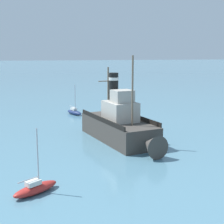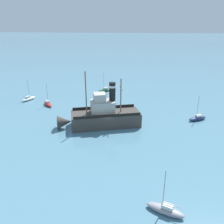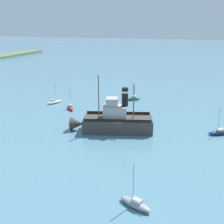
{
  "view_description": "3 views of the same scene",
  "coord_description": "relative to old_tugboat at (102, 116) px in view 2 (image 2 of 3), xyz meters",
  "views": [
    {
      "loc": [
        9.3,
        38.42,
        10.51
      ],
      "look_at": [
        1.8,
        -0.71,
        3.21
      ],
      "focal_mm": 55.0,
      "sensor_mm": 36.0,
      "label": 1
    },
    {
      "loc": [
        -37.17,
        -4.57,
        17.77
      ],
      "look_at": [
        2.97,
        -0.92,
        1.88
      ],
      "focal_mm": 38.0,
      "sensor_mm": 36.0,
      "label": 2
    },
    {
      "loc": [
        -42.93,
        -13.72,
        18.17
      ],
      "look_at": [
        2.88,
        1.68,
        2.83
      ],
      "focal_mm": 45.0,
      "sensor_mm": 36.0,
      "label": 3
    }
  ],
  "objects": [
    {
      "name": "old_tugboat",
      "position": [
        0.0,
        0.0,
        0.0
      ],
      "size": [
        7.41,
        14.78,
        9.9
      ],
      "color": "#423D38",
      "rests_on": "ground"
    },
    {
      "name": "sailboat_grey",
      "position": [
        -19.79,
        -8.78,
        -1.4
      ],
      "size": [
        2.5,
        3.93,
        4.9
      ],
      "color": "gray",
      "rests_on": "ground"
    },
    {
      "name": "ground_plane",
      "position": [
        -1.05,
        -0.65,
        -1.83
      ],
      "size": [
        600.0,
        600.0,
        0.0
      ],
      "primitive_type": "plane",
      "color": "teal"
    },
    {
      "name": "sailboat_green",
      "position": [
        21.21,
        2.05,
        -1.4
      ],
      "size": [
        3.03,
        3.77,
        4.9
      ],
      "color": "#286B3D",
      "rests_on": "ground"
    },
    {
      "name": "sailboat_navy",
      "position": [
        3.94,
        -17.5,
        -1.4
      ],
      "size": [
        2.74,
        3.88,
        4.9
      ],
      "color": "navy",
      "rests_on": "ground"
    },
    {
      "name": "sailboat_red",
      "position": [
        9.32,
        13.27,
        -1.4
      ],
      "size": [
        3.67,
        3.22,
        4.9
      ],
      "color": "#B22823",
      "rests_on": "ground"
    },
    {
      "name": "sailboat_white",
      "position": [
        12.35,
        18.98,
        -1.4
      ],
      "size": [
        3.89,
        2.7,
        4.9
      ],
      "color": "white",
      "rests_on": "ground"
    }
  ]
}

